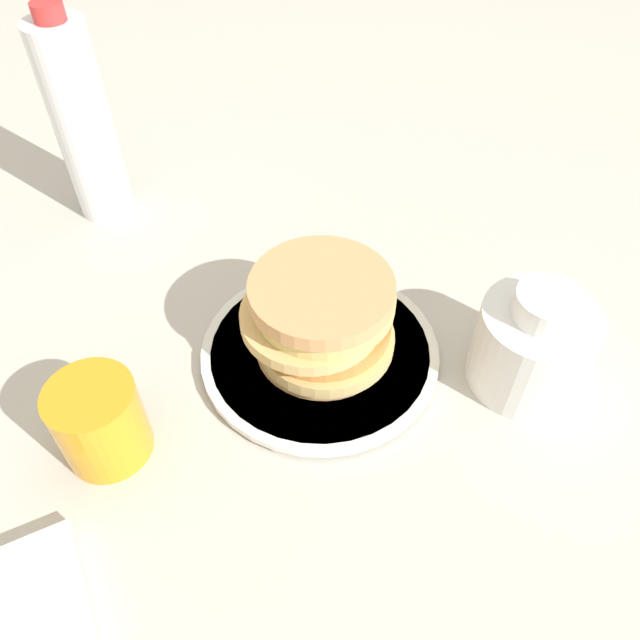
% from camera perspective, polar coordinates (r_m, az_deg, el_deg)
% --- Properties ---
extents(ground_plane, '(4.00, 4.00, 0.00)m').
position_cam_1_polar(ground_plane, '(0.61, -0.73, -4.39)').
color(ground_plane, '#BCB7AD').
extents(plate, '(0.23, 0.23, 0.01)m').
position_cam_1_polar(plate, '(0.62, 0.00, -2.95)').
color(plate, silver).
rests_on(plate, ground_plane).
extents(pancake_stack, '(0.14, 0.14, 0.09)m').
position_cam_1_polar(pancake_stack, '(0.58, 0.18, 0.31)').
color(pancake_stack, tan).
rests_on(pancake_stack, plate).
extents(juice_glass, '(0.07, 0.07, 0.08)m').
position_cam_1_polar(juice_glass, '(0.56, -19.48, -8.75)').
color(juice_glass, orange).
rests_on(juice_glass, ground_plane).
extents(cream_jug, '(0.11, 0.11, 0.11)m').
position_cam_1_polar(cream_jug, '(0.60, 18.87, -2.14)').
color(cream_jug, white).
rests_on(cream_jug, ground_plane).
extents(water_bottle_near, '(0.06, 0.06, 0.25)m').
position_cam_1_polar(water_bottle_near, '(0.78, -20.86, 16.42)').
color(water_bottle_near, white).
rests_on(water_bottle_near, ground_plane).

